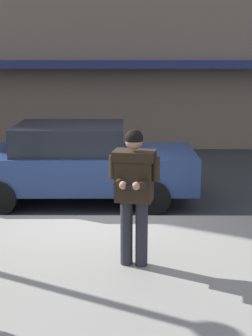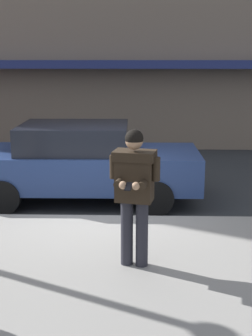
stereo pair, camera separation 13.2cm
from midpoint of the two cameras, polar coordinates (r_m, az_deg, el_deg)
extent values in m
plane|color=#2B2D30|center=(8.38, -4.55, -6.23)|extent=(80.00, 80.00, 0.00)
cube|color=gray|center=(5.72, 3.37, -15.21)|extent=(32.00, 5.30, 0.14)
cube|color=silver|center=(8.41, 2.33, -6.13)|extent=(28.00, 0.12, 0.01)
cube|color=navy|center=(14.02, 1.55, 12.52)|extent=(26.60, 0.70, 0.24)
cube|color=navy|center=(9.28, -6.05, -0.02)|extent=(4.52, 1.86, 0.70)
cube|color=black|center=(9.18, -7.27, 3.69)|extent=(2.09, 1.66, 0.52)
cylinder|color=black|center=(10.16, 2.33, -0.81)|extent=(0.64, 0.23, 0.64)
cylinder|color=black|center=(8.51, 2.84, -3.64)|extent=(0.64, 0.23, 0.64)
cylinder|color=black|center=(10.41, -13.20, -0.81)|extent=(0.64, 0.23, 0.64)
cylinder|color=#23232B|center=(6.11, 1.29, -7.99)|extent=(0.16, 0.16, 0.88)
cylinder|color=#23232B|center=(6.15, -0.56, -7.85)|extent=(0.16, 0.16, 0.88)
cube|color=black|center=(5.90, 0.37, -1.02)|extent=(0.51, 0.39, 0.64)
cube|color=black|center=(5.84, 0.38, 1.54)|extent=(0.58, 0.44, 0.12)
cylinder|color=black|center=(5.83, 2.98, -0.11)|extent=(0.11, 0.11, 0.30)
cylinder|color=black|center=(5.73, 1.51, -1.88)|extent=(0.16, 0.31, 0.10)
sphere|color=tan|center=(5.61, 0.57, -2.21)|extent=(0.10, 0.10, 0.10)
cylinder|color=black|center=(5.93, -2.18, 0.14)|extent=(0.11, 0.11, 0.30)
cylinder|color=black|center=(5.79, -1.39, -1.72)|extent=(0.16, 0.31, 0.10)
sphere|color=tan|center=(5.64, -1.04, -2.12)|extent=(0.10, 0.10, 0.10)
cube|color=black|center=(5.59, -0.32, -2.27)|extent=(0.10, 0.15, 0.07)
sphere|color=tan|center=(5.77, 0.32, 3.33)|extent=(0.22, 0.22, 0.22)
sphere|color=black|center=(5.77, 0.32, 3.62)|extent=(0.23, 0.23, 0.23)
camera|label=1|loc=(0.07, -90.66, -0.16)|focal=50.00mm
camera|label=2|loc=(0.07, 89.34, 0.16)|focal=50.00mm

